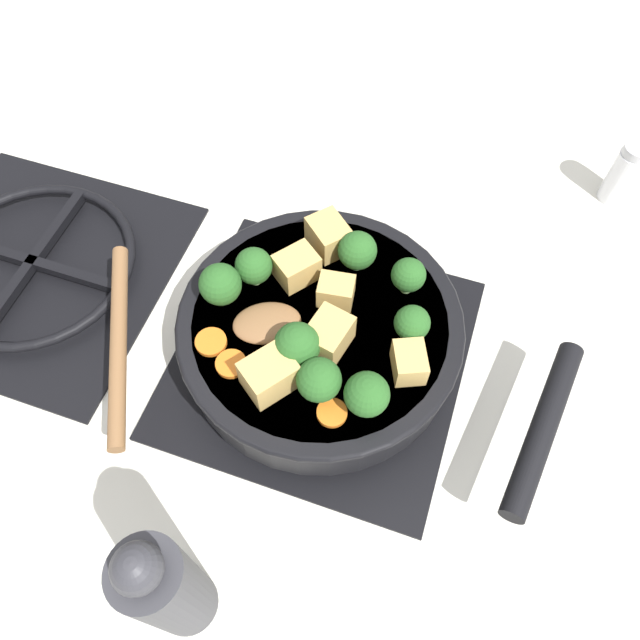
{
  "coord_description": "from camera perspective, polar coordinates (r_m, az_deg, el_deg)",
  "views": [
    {
      "loc": [
        -0.3,
        -0.1,
        0.62
      ],
      "look_at": [
        0.0,
        0.0,
        0.08
      ],
      "focal_mm": 35.0,
      "sensor_mm": 36.0,
      "label": 1
    }
  ],
  "objects": [
    {
      "name": "tofu_cube_back_piece",
      "position": [
        0.64,
        -2.14,
        4.86
      ],
      "size": [
        0.05,
        0.05,
        0.03
      ],
      "primitive_type": "cube",
      "rotation": [
        0.0,
        0.0,
        5.63
      ],
      "color": "tan",
      "rests_on": "skillet_pan"
    },
    {
      "name": "broccoli_floret_near_spoon",
      "position": [
        0.64,
        3.44,
        6.34
      ],
      "size": [
        0.04,
        0.04,
        0.05
      ],
      "color": "#709956",
      "rests_on": "skillet_pan"
    },
    {
      "name": "tofu_cube_center_large",
      "position": [
        0.63,
        1.47,
        2.65
      ],
      "size": [
        0.03,
        0.04,
        0.03
      ],
      "primitive_type": "cube",
      "rotation": [
        0.0,
        0.0,
        4.85
      ],
      "color": "tan",
      "rests_on": "skillet_pan"
    },
    {
      "name": "carrot_slice_near_center",
      "position": [
        0.6,
        -8.13,
        -3.99
      ],
      "size": [
        0.03,
        0.03,
        0.01
      ],
      "primitive_type": "cylinder",
      "color": "orange",
      "rests_on": "skillet_pan"
    },
    {
      "name": "broccoli_floret_west_rim",
      "position": [
        0.58,
        -2.11,
        -2.34
      ],
      "size": [
        0.04,
        0.04,
        0.05
      ],
      "color": "#709956",
      "rests_on": "skillet_pan"
    },
    {
      "name": "skillet_pan",
      "position": [
        0.65,
        0.23,
        -1.21
      ],
      "size": [
        0.29,
        0.4,
        0.06
      ],
      "color": "black",
      "rests_on": "front_burner_grate"
    },
    {
      "name": "salt_shaker",
      "position": [
        0.89,
        26.05,
        11.95
      ],
      "size": [
        0.04,
        0.04,
        0.09
      ],
      "color": "white",
      "rests_on": "ground_plane"
    },
    {
      "name": "broccoli_floret_mid_floret",
      "position": [
        0.6,
        8.42,
        -0.31
      ],
      "size": [
        0.04,
        0.04,
        0.04
      ],
      "color": "#709956",
      "rests_on": "skillet_pan"
    },
    {
      "name": "front_burner_grate",
      "position": [
        0.69,
        0.0,
        -2.99
      ],
      "size": [
        0.31,
        0.31,
        0.03
      ],
      "color": "black",
      "rests_on": "ground_plane"
    },
    {
      "name": "wooden_spoon",
      "position": [
        0.62,
        -12.2,
        -1.18
      ],
      "size": [
        0.21,
        0.23,
        0.02
      ],
      "color": "brown",
      "rests_on": "skillet_pan"
    },
    {
      "name": "pepper_mill",
      "position": [
        0.54,
        -13.85,
        -22.72
      ],
      "size": [
        0.06,
        0.06,
        0.2
      ],
      "color": "#333338",
      "rests_on": "ground_plane"
    },
    {
      "name": "tofu_cube_near_handle",
      "position": [
        0.58,
        -4.66,
        -5.02
      ],
      "size": [
        0.06,
        0.06,
        0.04
      ],
      "primitive_type": "cube",
      "rotation": [
        0.0,
        0.0,
        2.51
      ],
      "color": "tan",
      "rests_on": "skillet_pan"
    },
    {
      "name": "tofu_cube_west_chunk",
      "position": [
        0.66,
        0.79,
        7.72
      ],
      "size": [
        0.05,
        0.06,
        0.03
      ],
      "primitive_type": "cube",
      "rotation": [
        0.0,
        0.0,
        3.99
      ],
      "color": "tan",
      "rests_on": "skillet_pan"
    },
    {
      "name": "broccoli_floret_south_cluster",
      "position": [
        0.56,
        4.3,
        -6.8
      ],
      "size": [
        0.04,
        0.04,
        0.05
      ],
      "color": "#709956",
      "rests_on": "skillet_pan"
    },
    {
      "name": "rear_burner_grate",
      "position": [
        0.82,
        -24.58,
        4.5
      ],
      "size": [
        0.31,
        0.31,
        0.03
      ],
      "color": "black",
      "rests_on": "ground_plane"
    },
    {
      "name": "broccoli_floret_north_edge",
      "position": [
        0.62,
        -9.1,
        3.22
      ],
      "size": [
        0.04,
        0.04,
        0.05
      ],
      "color": "#709956",
      "rests_on": "skillet_pan"
    },
    {
      "name": "carrot_slice_orange_thin",
      "position": [
        0.58,
        1.1,
        -8.48
      ],
      "size": [
        0.03,
        0.03,
        0.01
      ],
      "primitive_type": "cylinder",
      "color": "orange",
      "rests_on": "skillet_pan"
    },
    {
      "name": "broccoli_floret_small_inner",
      "position": [
        0.63,
        8.09,
        4.07
      ],
      "size": [
        0.04,
        0.04,
        0.04
      ],
      "color": "#709956",
      "rests_on": "skillet_pan"
    },
    {
      "name": "tofu_cube_east_chunk",
      "position": [
        0.59,
        8.16,
        -3.85
      ],
      "size": [
        0.05,
        0.04,
        0.03
      ],
      "primitive_type": "cube",
      "rotation": [
        0.0,
        0.0,
        0.42
      ],
      "color": "tan",
      "rests_on": "skillet_pan"
    },
    {
      "name": "carrot_slice_edge_slice",
      "position": [
        0.62,
        -9.93,
        -1.99
      ],
      "size": [
        0.03,
        0.03,
        0.01
      ],
      "primitive_type": "cylinder",
      "color": "orange",
      "rests_on": "skillet_pan"
    },
    {
      "name": "broccoli_floret_center_top",
      "position": [
        0.63,
        -6.08,
        4.92
      ],
      "size": [
        0.04,
        0.04,
        0.05
      ],
      "color": "#709956",
      "rests_on": "skillet_pan"
    },
    {
      "name": "broccoli_floret_east_rim",
      "position": [
        0.56,
        -0.1,
        -5.51
      ],
      "size": [
        0.04,
        0.04,
        0.05
      ],
      "color": "#709956",
      "rests_on": "skillet_pan"
    },
    {
      "name": "ground_plane",
      "position": [
        0.7,
        0.0,
        -3.45
      ],
      "size": [
        2.4,
        2.4,
        0.0
      ],
      "primitive_type": "plane",
      "color": "silver"
    },
    {
      "name": "tofu_cube_front_piece",
      "position": [
        0.6,
        0.78,
        -1.45
      ],
      "size": [
        0.05,
        0.04,
        0.04
      ],
      "primitive_type": "cube",
      "rotation": [
        0.0,
        0.0,
        2.93
      ],
      "color": "tan",
      "rests_on": "skillet_pan"
    }
  ]
}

